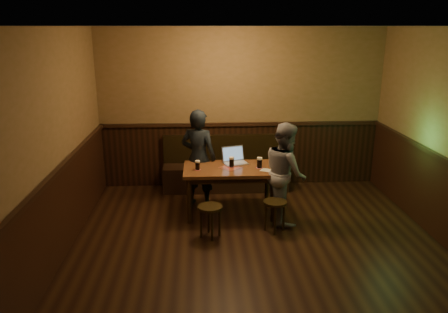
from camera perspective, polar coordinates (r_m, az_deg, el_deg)
room at (r=5.14m, az=5.13°, el=-1.56°), size 5.04×6.04×2.84m
bench at (r=7.78m, az=0.21°, el=-2.01°), size 2.20×0.50×0.95m
pub_table at (r=6.63m, az=0.78°, el=-2.26°), size 1.41×0.81×0.75m
stool_left at (r=6.01m, az=-1.82°, el=-7.29°), size 0.38×0.38×0.46m
stool_right at (r=6.22m, az=6.68°, el=-6.59°), size 0.37×0.37×0.45m
pint_left at (r=6.49m, az=-3.48°, el=-1.13°), size 0.09×0.09×0.14m
pint_mid at (r=6.61m, az=1.00°, el=-0.72°), size 0.10×0.10×0.16m
pint_right at (r=6.59m, az=4.66°, el=-0.80°), size 0.11×0.11×0.17m
laptop at (r=6.81m, az=1.37°, el=-0.32°), size 0.42×0.38×0.25m
menu at (r=6.50m, az=5.80°, el=-1.81°), size 0.26×0.24×0.00m
person_suit at (r=6.95m, az=-3.34°, el=-0.22°), size 0.67×0.56×1.58m
person_grey at (r=6.45m, az=8.00°, el=-2.10°), size 0.65×0.79×1.49m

